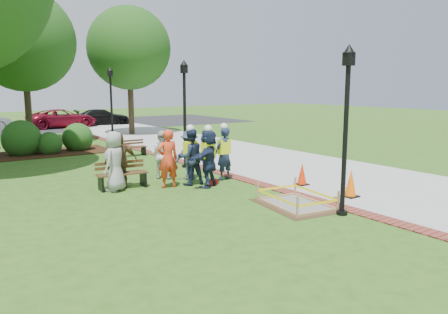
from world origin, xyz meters
TOP-DOWN VIEW (x-y plane):
  - ground at (0.00, 0.00)m, footprint 100.00×100.00m
  - sidewalk at (5.00, 10.00)m, footprint 6.00×60.00m
  - brick_edging at (1.75, 10.00)m, footprint 0.50×60.00m
  - mulch_bed at (-3.00, 12.00)m, footprint 7.00×3.00m
  - parking_lot at (0.00, 27.00)m, footprint 36.00×12.00m
  - wet_concrete_pad at (0.89, -1.71)m, footprint 2.02×2.52m
  - bench_near at (-2.25, 2.95)m, footprint 1.63×0.67m
  - bench_far at (0.56, 8.81)m, footprint 1.40×0.48m
  - cone_front at (2.83, -1.98)m, footprint 0.42×0.42m
  - cone_back at (2.79, -0.02)m, footprint 0.38×0.38m
  - cone_far at (3.55, 10.96)m, footprint 0.36×0.36m
  - toolbox at (0.37, 1.71)m, footprint 0.41×0.29m
  - lamp_near at (1.25, -3.00)m, footprint 0.28×0.28m
  - lamp_mid at (1.25, 5.00)m, footprint 0.28×0.28m
  - lamp_far at (1.25, 13.00)m, footprint 0.28×0.28m
  - tree_back at (-2.41, 15.95)m, footprint 5.48×5.48m
  - tree_right at (4.32, 17.57)m, footprint 5.43×5.43m
  - shrub_b at (-3.54, 12.12)m, footprint 1.80×1.80m
  - shrub_c at (-2.39, 11.68)m, footprint 1.16×1.16m
  - shrub_d at (-0.92, 12.11)m, footprint 1.51×1.51m
  - shrub_e at (-3.10, 13.10)m, footprint 1.04×1.04m
  - casual_person_a at (-2.55, 2.76)m, footprint 0.71×0.68m
  - casual_person_b at (-0.98, 2.23)m, footprint 0.66×0.48m
  - casual_person_c at (-0.48, 3.64)m, footprint 0.62×0.64m
  - casual_person_d at (-2.24, 3.03)m, footprint 0.62×0.45m
  - casual_person_e at (0.20, 2.88)m, footprint 0.60×0.44m
  - hivis_worker_a at (0.14, 1.58)m, footprint 0.71×0.64m
  - hivis_worker_b at (1.16, 2.15)m, footprint 0.65×0.49m
  - hivis_worker_c at (-0.18, 2.15)m, footprint 0.63×0.44m
  - parked_car_c at (1.78, 25.08)m, footprint 2.30×4.90m
  - parked_car_d at (5.23, 25.79)m, footprint 2.60×4.59m

SIDE VIEW (x-z plane):
  - ground at x=0.00m, z-range 0.00..0.00m
  - shrub_b at x=-3.54m, z-range -0.90..0.90m
  - shrub_c at x=-2.39m, z-range -0.58..0.58m
  - shrub_d at x=-0.92m, z-range -0.76..0.76m
  - shrub_e at x=-3.10m, z-range -0.52..0.52m
  - parked_car_c at x=1.78m, z-range -0.78..0.78m
  - parked_car_d at x=5.23m, z-range -0.71..0.71m
  - parking_lot at x=0.00m, z-range 0.00..0.01m
  - sidewalk at x=5.00m, z-range 0.00..0.02m
  - brick_edging at x=1.75m, z-range 0.00..0.03m
  - mulch_bed at x=-3.00m, z-range -0.01..0.04m
  - toolbox at x=0.37m, z-range 0.00..0.19m
  - wet_concrete_pad at x=0.89m, z-range -0.04..0.51m
  - bench_far at x=0.56m, z-range -0.14..0.62m
  - bench_near at x=-2.25m, z-range -0.16..0.70m
  - cone_far at x=3.55m, z-range -0.01..0.69m
  - cone_back at x=2.79m, z-range -0.01..0.74m
  - cone_front at x=2.83m, z-range -0.02..0.82m
  - casual_person_c at x=-0.48m, z-range 0.00..1.70m
  - casual_person_e at x=0.20m, z-range 0.00..1.73m
  - casual_person_d at x=-2.24m, z-range 0.00..1.77m
  - casual_person_a at x=-2.55m, z-range 0.00..1.87m
  - casual_person_b at x=-0.98m, z-range 0.00..1.88m
  - hivis_worker_b at x=1.16m, z-range -0.01..1.98m
  - hivis_worker_c at x=-0.18m, z-range -0.01..1.99m
  - hivis_worker_a at x=0.14m, z-range -0.02..2.01m
  - lamp_near at x=1.25m, z-range 0.35..4.61m
  - lamp_mid at x=1.25m, z-range 0.35..4.61m
  - lamp_far at x=1.25m, z-range 0.35..4.61m
  - tree_back at x=-2.41m, z-range 1.45..9.85m
  - tree_right at x=4.32m, z-range 1.47..9.87m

